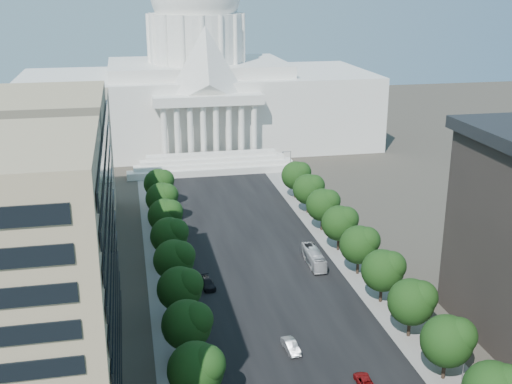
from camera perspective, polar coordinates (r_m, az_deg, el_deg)
road_asphalt at (r=140.80m, az=-0.47°, el=-4.80°), size 30.00×260.00×0.01m
sidewalk_left at (r=138.73m, az=-8.23°, el=-5.36°), size 8.00×260.00×0.02m
sidewalk_right at (r=145.35m, az=6.92°, el=-4.18°), size 8.00×260.00×0.02m
capitol at (r=226.23m, az=-5.16°, el=9.22°), size 120.00×56.00×73.00m
office_block_left_far at (r=144.82m, az=-20.28°, el=1.01°), size 38.00×52.00×30.00m
tree_l_c at (r=87.98m, az=-5.16°, el=-15.36°), size 7.79×7.60×9.97m
tree_l_d at (r=98.17m, az=-5.98°, el=-11.54°), size 7.79×7.60×9.97m
tree_l_e at (r=108.73m, az=-6.63°, el=-8.45°), size 7.79×7.60×9.97m
tree_l_f at (r=119.56m, az=-7.16°, el=-5.91°), size 7.79×7.60×9.97m
tree_l_g at (r=130.60m, az=-7.59°, el=-3.79°), size 7.79×7.60×9.97m
tree_l_h at (r=141.80m, az=-7.96°, el=-2.01°), size 7.79×7.60×9.97m
tree_l_i at (r=153.11m, az=-8.27°, el=-0.49°), size 7.79×7.60×9.97m
tree_l_j at (r=164.53m, az=-8.53°, el=0.82°), size 7.79×7.60×9.97m
tree_r_c at (r=97.71m, az=16.84°, el=-12.45°), size 7.79×7.60×9.97m
tree_r_d at (r=106.98m, az=13.84°, el=-9.36°), size 7.79×7.60×9.97m
tree_r_e at (r=116.75m, az=11.37°, el=-6.75°), size 7.79×7.60×9.97m
tree_r_f at (r=126.90m, az=9.31°, el=-4.55°), size 7.79×7.60×9.97m
tree_r_g at (r=137.35m, az=7.56°, el=-2.67°), size 7.79×7.60×9.97m
tree_r_h at (r=148.03m, az=6.07°, el=-1.06°), size 7.79×7.60×9.97m
tree_r_i at (r=158.91m, az=4.79°, el=0.34°), size 7.79×7.60×9.97m
tree_r_j at (r=169.93m, az=3.67°, el=1.55°), size 7.79×7.60×9.97m
streetlight_b at (r=98.13m, az=17.86°, el=-12.84°), size 2.61×0.44×9.00m
streetlight_c at (r=117.76m, az=12.02°, el=-6.91°), size 2.61×0.44×9.00m
streetlight_d at (r=139.12m, az=8.01°, el=-2.69°), size 2.61×0.44×9.00m
streetlight_e at (r=161.53m, az=5.10°, el=0.39°), size 2.61×0.44×9.00m
streetlight_f at (r=184.61m, az=2.91°, el=2.72°), size 2.61×0.44×9.00m
car_silver at (r=103.09m, az=3.11°, el=-13.53°), size 2.29×5.18×1.66m
car_red at (r=96.86m, az=9.59°, el=-16.21°), size 2.26×4.74×1.31m
car_dark_b at (r=122.53m, az=-4.34°, el=-8.11°), size 2.94×5.79×1.61m
city_bus at (r=131.76m, az=5.15°, el=-5.81°), size 2.93×11.25×3.11m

